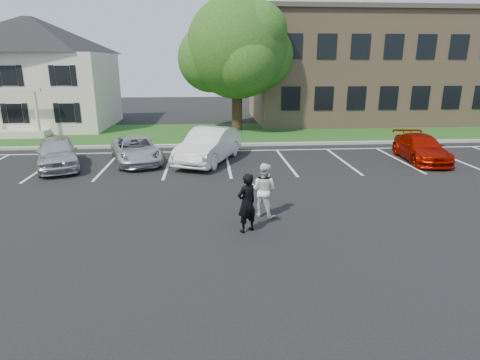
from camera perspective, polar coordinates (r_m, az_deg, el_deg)
The scene contains 13 objects.
ground_plane at distance 11.49m, azimuth 0.41°, elevation -7.42°, with size 90.00×90.00×0.00m, color black.
curb at distance 22.94m, azimuth -2.26°, elevation 5.01°, with size 40.00×0.30×0.15m, color gray.
grass_strip at distance 26.87m, azimuth -2.64°, elevation 6.64°, with size 44.00×8.00×0.08m, color #245017.
stall_lines at distance 20.09m, azimuth 2.13°, elevation 3.15°, with size 34.00×5.36×0.01m.
house at distance 32.74m, azimuth -27.10°, elevation 13.36°, with size 10.30×9.22×7.60m.
office_building at distance 35.72m, azimuth 20.74°, elevation 14.74°, with size 22.40×10.40×8.30m.
tree at distance 27.67m, azimuth -0.26°, elevation 17.99°, with size 7.80×7.20×8.80m.
man_black_suit at distance 11.23m, azimuth 0.97°, elevation -3.29°, with size 0.62×0.41×1.71m, color black.
man_white_shirt at distance 12.39m, azimuth 3.42°, elevation -1.41°, with size 0.83×0.65×1.70m, color white.
car_silver_west at distance 19.84m, azimuth -24.60°, elevation 3.54°, with size 1.67×4.15×1.41m, color silver.
car_silver_minivan at distance 19.77m, azimuth -14.59°, elevation 4.17°, with size 2.00×4.33×1.20m, color silver.
car_white_sedan at distance 19.25m, azimuth -4.41°, elevation 4.94°, with size 1.70×4.87×1.61m, color silver.
car_red_compact at distance 21.34m, azimuth 24.37°, elevation 4.14°, with size 1.72×4.24×1.23m, color #950C00.
Camera 1 is at (-0.94, -10.45, 4.67)m, focal length 30.00 mm.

